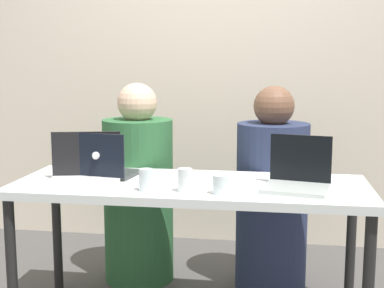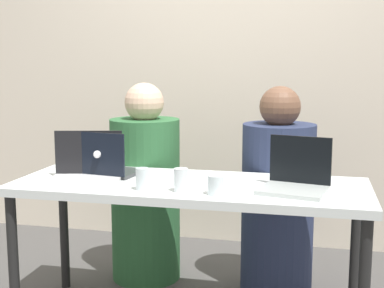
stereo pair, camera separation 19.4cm
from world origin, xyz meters
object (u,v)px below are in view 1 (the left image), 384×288
object	(u,v)px
water_glass_center	(185,182)
water_glass_left	(146,181)
person_on_right	(272,200)
laptop_back_left	(105,167)
laptop_front_right	(297,177)
laptop_front_left	(85,172)
person_on_left	(139,194)
water_glass_right	(221,186)

from	to	relation	value
water_glass_center	water_glass_left	world-z (taller)	water_glass_center
person_on_right	laptop_back_left	world-z (taller)	person_on_right
person_on_right	water_glass_left	size ratio (longest dim) A/B	11.52
laptop_front_right	laptop_front_left	bearing A→B (deg)	-166.91
laptop_front_left	water_glass_center	size ratio (longest dim) A/B	3.63
laptop_front_left	laptop_front_right	bearing A→B (deg)	-12.48
water_glass_center	water_glass_left	xyz separation A→B (m)	(-0.18, -0.01, -0.00)
laptop_front_right	water_glass_left	size ratio (longest dim) A/B	3.27
laptop_front_left	water_glass_center	bearing A→B (deg)	-26.90
laptop_back_left	water_glass_center	size ratio (longest dim) A/B	3.00
person_on_left	laptop_front_right	xyz separation A→B (m)	(0.90, -0.56, 0.25)
laptop_back_left	water_glass_right	xyz separation A→B (m)	(0.62, -0.27, -0.01)
person_on_right	laptop_front_left	size ratio (longest dim) A/B	3.02
person_on_left	water_glass_left	distance (m)	0.78
laptop_back_left	water_glass_right	world-z (taller)	laptop_back_left
laptop_front_right	water_glass_center	xyz separation A→B (m)	(-0.50, -0.14, -0.01)
water_glass_center	laptop_back_left	bearing A→B (deg)	151.18
person_on_right	laptop_front_right	bearing A→B (deg)	105.15
water_glass_center	water_glass_right	xyz separation A→B (m)	(0.16, -0.02, -0.01)
water_glass_center	person_on_left	bearing A→B (deg)	119.64
person_on_left	laptop_front_left	bearing A→B (deg)	85.19
person_on_right	laptop_front_left	distance (m)	1.10
person_on_left	laptop_back_left	size ratio (longest dim) A/B	3.69
laptop_front_left	laptop_back_left	bearing A→B (deg)	53.28
person_on_right	water_glass_center	bearing A→B (deg)	64.78
laptop_front_left	water_glass_left	size ratio (longest dim) A/B	3.81
person_on_right	laptop_front_right	xyz separation A→B (m)	(0.11, -0.56, 0.25)
person_on_left	water_glass_left	xyz separation A→B (m)	(0.22, -0.71, 0.24)
laptop_front_right	water_glass_left	world-z (taller)	laptop_front_right
laptop_back_left	laptop_front_left	distance (m)	0.14
person_on_right	water_glass_right	xyz separation A→B (m)	(-0.22, -0.72, 0.24)
water_glass_center	laptop_front_left	bearing A→B (deg)	166.86
person_on_left	water_glass_left	bearing A→B (deg)	113.40
laptop_back_left	person_on_left	bearing A→B (deg)	-88.65
laptop_back_left	laptop_front_left	xyz separation A→B (m)	(-0.06, -0.13, 0.00)
laptop_front_right	water_glass_right	bearing A→B (deg)	-142.86
water_glass_right	water_glass_left	distance (m)	0.34
person_on_left	laptop_back_left	bearing A→B (deg)	88.94
laptop_front_left	water_glass_right	world-z (taller)	laptop_front_left
laptop_back_left	laptop_front_right	distance (m)	0.96
water_glass_right	person_on_right	bearing A→B (deg)	72.69
person_on_right	water_glass_left	bearing A→B (deg)	55.08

